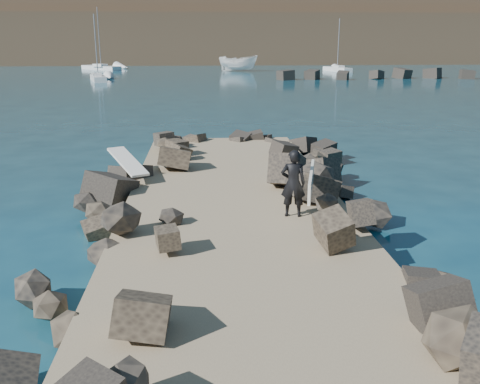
{
  "coord_description": "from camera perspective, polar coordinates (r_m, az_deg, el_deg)",
  "views": [
    {
      "loc": [
        -0.84,
        -12.93,
        4.95
      ],
      "look_at": [
        0.0,
        -1.0,
        1.5
      ],
      "focal_mm": 40.0,
      "sensor_mm": 36.0,
      "label": 1
    }
  ],
  "objects": [
    {
      "name": "ground",
      "position": [
        13.87,
        -0.29,
        -4.82
      ],
      "size": [
        800.0,
        800.0,
        0.0
      ],
      "primitive_type": "plane",
      "color": "#0F384C",
      "rests_on": "ground"
    },
    {
      "name": "jetty",
      "position": [
        11.91,
        0.34,
        -6.89
      ],
      "size": [
        6.0,
        26.0,
        0.6
      ],
      "primitive_type": "cube",
      "color": "#8C7759",
      "rests_on": "ground"
    },
    {
      "name": "riprap_left",
      "position": [
        12.44,
        -13.34,
        -5.33
      ],
      "size": [
        2.6,
        22.0,
        1.0
      ],
      "primitive_type": "cube",
      "color": "black",
      "rests_on": "ground"
    },
    {
      "name": "riprap_right",
      "position": [
        12.82,
        13.24,
        -4.66
      ],
      "size": [
        2.6,
        22.0,
        1.0
      ],
      "primitive_type": "cube",
      "color": "black",
      "rests_on": "ground"
    },
    {
      "name": "breakwater_secondary",
      "position": [
        76.93,
        24.26,
        11.47
      ],
      "size": [
        52.0,
        4.0,
        1.2
      ],
      "primitive_type": "cube",
      "color": "black",
      "rests_on": "ground"
    },
    {
      "name": "headland",
      "position": [
        173.62,
        -0.47,
        19.73
      ],
      "size": [
        360.0,
        140.0,
        32.0
      ],
      "primitive_type": "cube",
      "color": "#2D4919",
      "rests_on": "ground"
    },
    {
      "name": "surfboard_resting",
      "position": [
        17.54,
        -11.89,
        2.85
      ],
      "size": [
        1.57,
        2.28,
        0.08
      ],
      "primitive_type": "cube",
      "rotation": [
        0.0,
        0.0,
        0.49
      ],
      "color": "white",
      "rests_on": "riprap_left"
    },
    {
      "name": "boat_imported",
      "position": [
        85.26,
        -0.2,
        13.57
      ],
      "size": [
        6.7,
        4.53,
        2.42
      ],
      "primitive_type": "imported",
      "rotation": [
        0.0,
        0.0,
        1.19
      ],
      "color": "white",
      "rests_on": "ground"
    },
    {
      "name": "surfer_with_board",
      "position": [
        13.43,
        5.96,
        0.95
      ],
      "size": [
        1.07,
        2.08,
        1.71
      ],
      "color": "black",
      "rests_on": "jetty"
    },
    {
      "name": "sailboat_a",
      "position": [
        67.68,
        -14.9,
        11.66
      ],
      "size": [
        3.06,
        6.58,
        7.82
      ],
      "color": "white",
      "rests_on": "ground"
    },
    {
      "name": "sailboat_d",
      "position": [
        85.78,
        10.35,
        12.76
      ],
      "size": [
        3.22,
        6.7,
        7.97
      ],
      "color": "white",
      "rests_on": "ground"
    },
    {
      "name": "sailboat_f",
      "position": [
        115.82,
        17.17,
        13.12
      ],
      "size": [
        1.61,
        5.45,
        6.66
      ],
      "color": "white",
      "rests_on": "ground"
    },
    {
      "name": "sailboat_e",
      "position": [
        91.98,
        -14.61,
        12.72
      ],
      "size": [
        7.24,
        7.06,
        9.87
      ],
      "color": "white",
      "rests_on": "ground"
    }
  ]
}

